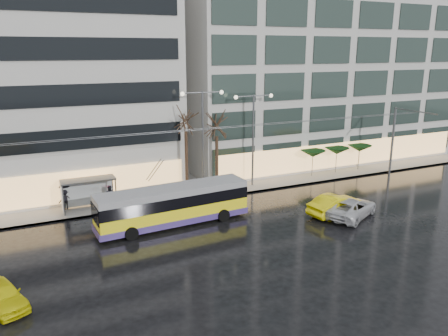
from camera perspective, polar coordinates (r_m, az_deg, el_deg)
ground at (r=29.75m, az=1.63°, el=-9.81°), size 140.00×140.00×0.00m
sidewalk at (r=42.51m, az=-4.30°, el=-1.95°), size 80.00×10.00×0.15m
kerb at (r=38.13m, az=-1.69°, el=-3.94°), size 80.00×0.10×0.15m
building_right at (r=53.13m, az=11.44°, el=14.99°), size 32.00×14.00×25.00m
trolleybus at (r=32.42m, az=-6.63°, el=-5.02°), size 11.49×4.64×5.27m
catenary at (r=35.60m, az=-2.52°, el=1.67°), size 42.24×5.12×7.00m
bus_shelter at (r=36.59m, az=-17.91°, el=-2.42°), size 4.20×1.60×2.51m
street_lamp_near at (r=38.22m, az=-2.79°, el=5.26°), size 3.96×0.36×9.03m
street_lamp_far at (r=40.37m, az=3.84°, el=5.38°), size 3.96×0.36×8.53m
tree_a at (r=37.71m, az=-5.05°, el=6.77°), size 3.20×3.20×8.40m
tree_b at (r=39.09m, az=-0.97°, el=6.10°), size 3.20×3.20×7.70m
parasol_a at (r=44.88m, az=11.54°, el=1.84°), size 2.50×2.50×2.65m
parasol_b at (r=46.68m, az=14.52°, el=2.17°), size 2.50×2.50×2.65m
parasol_c at (r=48.60m, az=17.28°, el=2.47°), size 2.50×2.50×2.65m
taxi_a at (r=25.42m, az=-27.07°, el=-14.54°), size 2.95×4.23×1.34m
taxi_b at (r=35.46m, az=14.40°, el=-4.68°), size 5.14×2.55×1.62m
sedan_silver at (r=35.33m, az=16.30°, el=-5.01°), size 5.86×4.59×1.48m
pedestrian_a at (r=35.69m, az=-14.96°, el=-3.26°), size 1.28×1.29×2.19m
pedestrian_b at (r=36.69m, az=-14.72°, el=-3.60°), size 1.01×0.85×1.84m
pedestrian_c at (r=37.22m, az=-20.07°, el=-3.46°), size 1.18×0.98×2.11m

